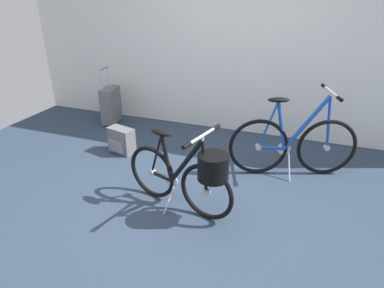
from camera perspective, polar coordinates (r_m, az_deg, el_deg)
name	(u,v)px	position (r m, az deg, el deg)	size (l,w,h in m)	color
ground_plane	(183,214)	(3.10, -1.52, -11.81)	(6.40, 6.40, 0.00)	#2D3D51
back_wall	(244,22)	(4.55, 8.82, 19.76)	(6.40, 0.10, 2.92)	white
folding_bike_foreground	(189,174)	(2.93, -0.46, -5.11)	(1.11, 0.52, 0.80)	black
display_bike_left	(293,144)	(3.71, 16.75, 0.04)	(1.30, 0.60, 0.95)	black
rolling_suitcase	(111,105)	(5.13, -13.64, 6.47)	(0.23, 0.38, 0.83)	slate
backpack_on_floor	(121,141)	(4.20, -11.93, 0.57)	(0.36, 0.26, 0.32)	slate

